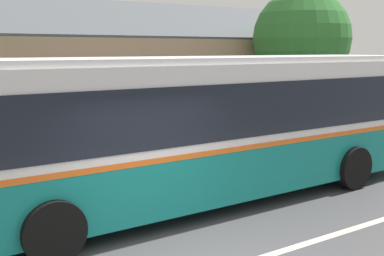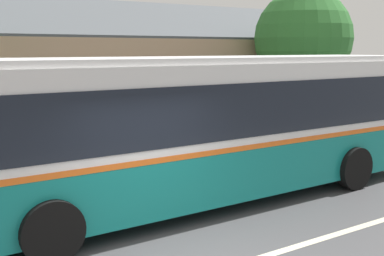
# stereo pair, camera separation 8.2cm
# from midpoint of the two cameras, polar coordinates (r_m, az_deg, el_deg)

# --- Properties ---
(sidewalk_far) EXTENTS (60.00, 3.00, 0.15)m
(sidewalk_far) POSITION_cam_midpoint_polar(r_m,az_deg,el_deg) (12.34, -14.77, -5.82)
(sidewalk_far) COLOR #ADAAA3
(sidewalk_far) RESTS_ON ground
(community_building) EXTENTS (23.30, 9.50, 6.21)m
(community_building) POSITION_cam_midpoint_polar(r_m,az_deg,el_deg) (19.39, -16.28, 5.05)
(community_building) COLOR tan
(community_building) RESTS_ON ground
(transit_bus) EXTENTS (12.23, 2.84, 3.08)m
(transit_bus) POSITION_cam_midpoint_polar(r_m,az_deg,el_deg) (9.98, 0.04, 0.24)
(transit_bus) COLOR #147F7A
(transit_bus) RESTS_ON ground
(bench_down_street) EXTENTS (1.86, 0.51, 0.94)m
(bench_down_street) POSITION_cam_midpoint_polar(r_m,az_deg,el_deg) (12.61, -10.10, -2.97)
(bench_down_street) COLOR brown
(bench_down_street) RESTS_ON sidewalk_far
(street_tree_primary) EXTENTS (3.44, 3.44, 5.33)m
(street_tree_primary) POSITION_cam_midpoint_polar(r_m,az_deg,el_deg) (17.67, 13.17, 10.25)
(street_tree_primary) COLOR #4C3828
(street_tree_primary) RESTS_ON ground
(bus_stop_sign) EXTENTS (0.36, 0.07, 2.40)m
(bus_stop_sign) POSITION_cam_midpoint_polar(r_m,az_deg,el_deg) (16.21, 16.97, 3.29)
(bus_stop_sign) COLOR gray
(bus_stop_sign) RESTS_ON sidewalk_far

